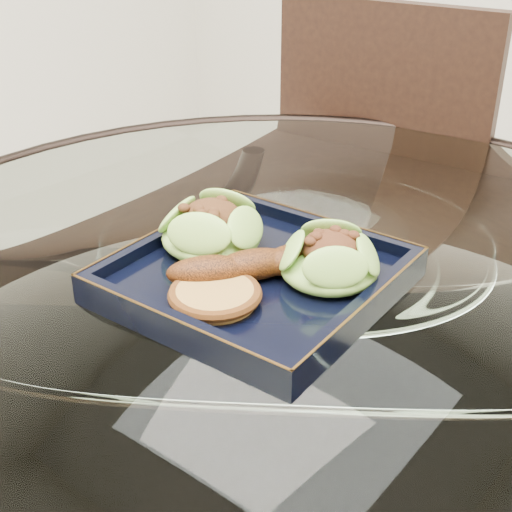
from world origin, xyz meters
The scene contains 7 objects.
dining_table centered at (0.00, 0.00, 0.60)m, with size 1.13×1.13×0.77m.
dining_chair centered at (-0.18, 0.42, 0.54)m, with size 0.46×0.46×0.97m.
navy_plate centered at (-0.01, -0.06, 0.77)m, with size 0.27×0.27×0.02m, color black.
lettuce_wrap_left centered at (-0.08, -0.05, 0.80)m, with size 0.11×0.11×0.04m, color #5B9029.
lettuce_wrap_right centered at (0.06, -0.02, 0.80)m, with size 0.10×0.10×0.04m, color olive.
roasted_plantain centered at (0.00, -0.07, 0.80)m, with size 0.17×0.04×0.03m, color #592609.
crumb_patty centered at (0.00, -0.13, 0.79)m, with size 0.08×0.08×0.02m, color #A87738.
Camera 1 is at (0.40, -0.57, 1.16)m, focal length 50.00 mm.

